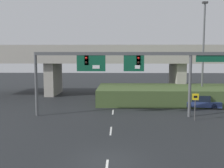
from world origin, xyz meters
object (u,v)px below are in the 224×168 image
Objects in this scene: speed_limit_sign at (195,103)px; parked_sedan_near_right at (200,102)px; signal_gantry at (125,64)px; highway_light_pole_near at (203,49)px.

speed_limit_sign is 0.55× the size of parked_sedan_near_right.
signal_gantry is at bearing -141.68° from parked_sedan_near_right.
parked_sedan_near_right is (8.86, 4.78, -4.53)m from signal_gantry.
parked_sedan_near_right is at bearing -109.54° from highway_light_pole_near.
highway_light_pole_near reaches higher than parked_sedan_near_right.
signal_gantry is 14.03m from highway_light_pole_near.
highway_light_pole_near is at bearing 80.45° from parked_sedan_near_right.
speed_limit_sign is at bearing -13.39° from signal_gantry.
signal_gantry is at bearing -138.50° from highway_light_pole_near.
signal_gantry is 4.04× the size of parked_sedan_near_right.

